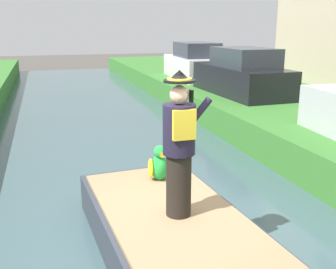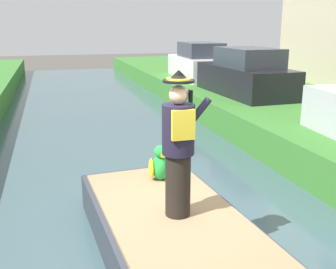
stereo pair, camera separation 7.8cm
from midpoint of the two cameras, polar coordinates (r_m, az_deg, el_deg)
ground_plane at (r=5.79m, az=0.66°, el=-16.70°), size 80.00×80.00×0.00m
canal_water at (r=5.77m, az=0.66°, el=-16.28°), size 5.99×48.00×0.10m
boat at (r=5.30m, az=1.80°, el=-14.92°), size 2.06×4.31×0.61m
person_pirate at (r=4.94m, az=1.97°, el=-1.58°), size 0.61×0.42×1.85m
parrot_plush at (r=6.31m, az=-0.77°, el=-4.31°), size 0.36×0.34×0.57m
parked_car_dark at (r=13.42m, az=11.08°, el=8.28°), size 1.83×4.05×1.50m
parked_car_white at (r=17.30m, az=4.55°, el=10.02°), size 1.89×4.08×1.50m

